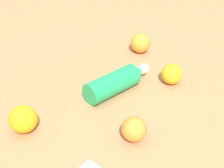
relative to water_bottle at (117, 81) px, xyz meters
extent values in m
plane|color=olive|center=(0.02, 0.02, -0.04)|extent=(2.40, 2.40, 0.00)
cylinder|color=#198C4C|center=(0.02, 0.01, 0.00)|extent=(0.20, 0.14, 0.07)
cone|color=#198C4C|center=(-0.09, -0.04, 0.00)|extent=(0.07, 0.08, 0.07)
cylinder|color=white|center=(-0.11, -0.05, 0.00)|extent=(0.03, 0.04, 0.03)
sphere|color=orange|center=(-0.17, -0.23, 0.00)|extent=(0.08, 0.08, 0.08)
sphere|color=orange|center=(0.03, 0.23, 0.00)|extent=(0.07, 0.07, 0.07)
sphere|color=orange|center=(0.31, 0.11, 0.00)|extent=(0.08, 0.08, 0.08)
sphere|color=orange|center=(-0.19, 0.01, 0.00)|extent=(0.07, 0.07, 0.07)
camera|label=1|loc=(0.29, 0.87, 0.61)|focal=53.75mm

